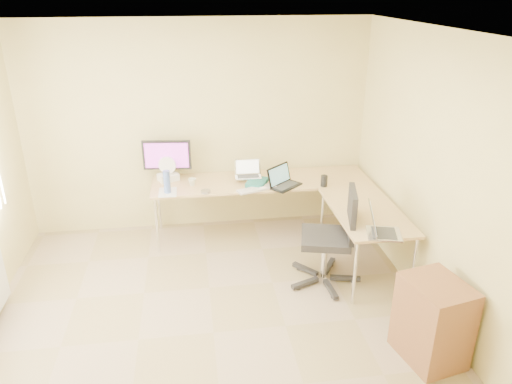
{
  "coord_description": "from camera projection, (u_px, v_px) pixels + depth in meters",
  "views": [
    {
      "loc": [
        -0.12,
        -3.58,
        2.93
      ],
      "look_at": [
        0.55,
        1.1,
        0.9
      ],
      "focal_mm": 34.01,
      "sensor_mm": 36.0,
      "label": 1
    }
  ],
  "objects": [
    {
      "name": "laptop_black",
      "position": [
        285.0,
        177.0,
        5.68
      ],
      "size": [
        0.48,
        0.47,
        0.24
      ],
      "primitive_type": "cube",
      "rotation": [
        0.0,
        0.0,
        0.72
      ],
      "color": "black",
      "rests_on": "desk_main"
    },
    {
      "name": "papers",
      "position": [
        168.0,
        192.0,
        5.56
      ],
      "size": [
        0.21,
        0.29,
        0.01
      ],
      "primitive_type": "cube",
      "rotation": [
        0.0,
        0.0,
        -0.02
      ],
      "color": "white",
      "rests_on": "desk_main"
    },
    {
      "name": "cd_stack",
      "position": [
        206.0,
        192.0,
        5.55
      ],
      "size": [
        0.15,
        0.15,
        0.03
      ],
      "primitive_type": "cylinder",
      "rotation": [
        0.0,
        0.0,
        -0.41
      ],
      "color": "#B6B5C5",
      "rests_on": "desk_main"
    },
    {
      "name": "laptop_return",
      "position": [
        385.0,
        223.0,
        4.58
      ],
      "size": [
        0.44,
        0.38,
        0.25
      ],
      "primitive_type": "cube",
      "rotation": [
        0.0,
        0.0,
        1.31
      ],
      "color": "#B3B5C9",
      "rests_on": "desk_return"
    },
    {
      "name": "water_bottle",
      "position": [
        167.0,
        182.0,
        5.5
      ],
      "size": [
        0.09,
        0.09,
        0.27
      ],
      "primitive_type": "cylinder",
      "rotation": [
        0.0,
        0.0,
        -0.15
      ],
      "color": "#4F6BB8",
      "rests_on": "desk_main"
    },
    {
      "name": "white_box",
      "position": [
        168.0,
        177.0,
        5.89
      ],
      "size": [
        0.28,
        0.25,
        0.08
      ],
      "primitive_type": "cube",
      "rotation": [
        0.0,
        0.0,
        0.42
      ],
      "color": "silver",
      "rests_on": "desk_main"
    },
    {
      "name": "keyboard",
      "position": [
        257.0,
        189.0,
        5.63
      ],
      "size": [
        0.48,
        0.28,
        0.02
      ],
      "primitive_type": "cube",
      "rotation": [
        0.0,
        0.0,
        0.35
      ],
      "color": "silver",
      "rests_on": "desk_main"
    },
    {
      "name": "book_stack",
      "position": [
        257.0,
        182.0,
        5.79
      ],
      "size": [
        0.32,
        0.36,
        0.05
      ],
      "primitive_type": "cube",
      "rotation": [
        0.0,
        0.0,
        -0.43
      ],
      "color": "#1C5F59",
      "rests_on": "desk_main"
    },
    {
      "name": "monitor",
      "position": [
        167.0,
        160.0,
        5.86
      ],
      "size": [
        0.59,
        0.25,
        0.5
      ],
      "primitive_type": "cube",
      "rotation": [
        0.0,
        0.0,
        -0.11
      ],
      "color": "black",
      "rests_on": "desk_main"
    },
    {
      "name": "wall_back",
      "position": [
        199.0,
        128.0,
        5.96
      ],
      "size": [
        4.5,
        0.0,
        4.5
      ],
      "primitive_type": "plane",
      "rotation": [
        1.57,
        0.0,
        0.0
      ],
      "color": "beige",
      "rests_on": "ground"
    },
    {
      "name": "desk_fan",
      "position": [
        168.0,
        168.0,
        5.9
      ],
      "size": [
        0.27,
        0.27,
        0.27
      ],
      "primitive_type": "cylinder",
      "rotation": [
        0.0,
        0.0,
        -0.29
      ],
      "color": "white",
      "rests_on": "desk_main"
    },
    {
      "name": "desk_main",
      "position": [
        261.0,
        207.0,
        6.06
      ],
      "size": [
        2.65,
        0.7,
        0.73
      ],
      "primitive_type": "cube",
      "color": "tan",
      "rests_on": "ground"
    },
    {
      "name": "office_chair",
      "position": [
        325.0,
        239.0,
        5.02
      ],
      "size": [
        0.78,
        0.78,
        1.07
      ],
      "primitive_type": "cube",
      "rotation": [
        0.0,
        0.0,
        -0.24
      ],
      "color": "#262424",
      "rests_on": "ground"
    },
    {
      "name": "mug",
      "position": [
        192.0,
        182.0,
        5.75
      ],
      "size": [
        0.11,
        0.11,
        0.09
      ],
      "primitive_type": "imported",
      "rotation": [
        0.0,
        0.0,
        0.27
      ],
      "color": "beige",
      "rests_on": "desk_main"
    },
    {
      "name": "wall_right",
      "position": [
        451.0,
        189.0,
        4.19
      ],
      "size": [
        0.0,
        4.5,
        4.5
      ],
      "primitive_type": "plane",
      "rotation": [
        1.57,
        0.0,
        -1.57
      ],
      "color": "beige",
      "rests_on": "ground"
    },
    {
      "name": "laptop_center",
      "position": [
        248.0,
        169.0,
        5.84
      ],
      "size": [
        0.32,
        0.25,
        0.2
      ],
      "primitive_type": "cube",
      "rotation": [
        0.0,
        0.0,
        -0.02
      ],
      "color": "silver",
      "rests_on": "desk_main"
    },
    {
      "name": "ceiling",
      "position": [
        201.0,
        36.0,
        3.4
      ],
      "size": [
        4.5,
        4.5,
        0.0
      ],
      "primitive_type": "plane",
      "rotation": [
        3.14,
        0.0,
        0.0
      ],
      "color": "white",
      "rests_on": "ground"
    },
    {
      "name": "black_cup",
      "position": [
        324.0,
        181.0,
        5.71
      ],
      "size": [
        0.08,
        0.08,
        0.13
      ],
      "primitive_type": "cylinder",
      "rotation": [
        0.0,
        0.0,
        -0.07
      ],
      "color": "black",
      "rests_on": "desk_main"
    },
    {
      "name": "cabinet",
      "position": [
        433.0,
        322.0,
        4.01
      ],
      "size": [
        0.54,
        0.62,
        0.74
      ],
      "primitive_type": "cube",
      "rotation": [
        0.0,
        0.0,
        0.21
      ],
      "color": "#A76D44",
      "rests_on": "ground"
    },
    {
      "name": "mouse",
      "position": [
        263.0,
        188.0,
        5.64
      ],
      "size": [
        0.12,
        0.09,
        0.04
      ],
      "primitive_type": "ellipsoid",
      "rotation": [
        0.0,
        0.0,
        -0.25
      ],
      "color": "silver",
      "rests_on": "desk_main"
    },
    {
      "name": "desk_return",
      "position": [
        364.0,
        240.0,
        5.28
      ],
      "size": [
        0.7,
        1.3,
        0.73
      ],
      "primitive_type": "cube",
      "color": "tan",
      "rests_on": "ground"
    },
    {
      "name": "floor",
      "position": [
        214.0,
        333.0,
        4.43
      ],
      "size": [
        4.5,
        4.5,
        0.0
      ],
      "primitive_type": "plane",
      "color": "tan",
      "rests_on": "ground"
    }
  ]
}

